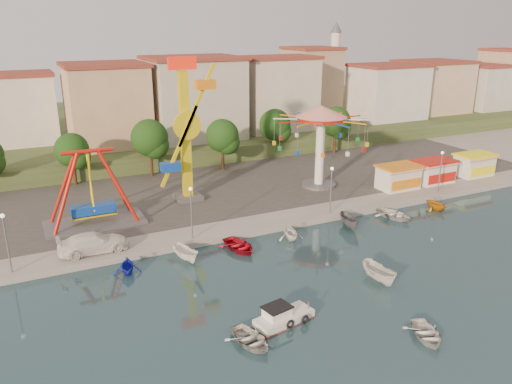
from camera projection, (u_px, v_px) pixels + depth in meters
ground at (337, 286)px, 41.05m from camera, size 200.00×200.00×0.00m
quay_deck at (148, 137)px, 93.80m from camera, size 200.00×100.00×0.60m
asphalt_pad at (208, 181)px, 66.43m from camera, size 90.00×28.00×0.01m
hill_terrace at (141, 126)px, 97.68m from camera, size 200.00×60.00×3.00m
pirate_ship_ride at (91, 189)px, 51.05m from camera, size 10.00×5.00×8.00m
kamikaze_tower at (188, 134)px, 56.99m from camera, size 5.10×3.10×16.50m
wave_swinger at (321, 128)px, 61.97m from camera, size 11.60×11.60×10.40m
booth_left at (398, 177)px, 62.96m from camera, size 5.40×3.78×3.08m
booth_mid at (434, 171)px, 65.45m from camera, size 5.40×3.78×3.08m
booth_right at (474, 164)px, 68.51m from camera, size 5.40×3.78×3.08m
lamp_post_0 at (7, 245)px, 41.19m from camera, size 0.14×0.14×5.00m
lamp_post_1 at (192, 215)px, 47.83m from camera, size 0.14×0.14×5.00m
lamp_post_2 at (331, 191)px, 54.46m from camera, size 0.14×0.14×5.00m
lamp_post_3 at (440, 173)px, 61.10m from camera, size 0.14×0.14×5.00m
tree_1 at (72, 150)px, 63.65m from camera, size 4.35×4.35×6.80m
tree_2 at (150, 138)px, 67.20m from camera, size 5.02×5.02×7.85m
tree_3 at (222, 136)px, 70.23m from camera, size 4.68×4.68×7.32m
tree_4 at (275, 125)px, 76.87m from camera, size 4.86×4.86×7.60m
tree_5 at (336, 122)px, 79.48m from camera, size 4.83×4.83×7.54m
building_1 at (20, 118)px, 73.67m from camera, size 12.33×9.01×8.63m
building_2 at (109, 103)px, 79.20m from camera, size 11.95×9.28×11.23m
building_3 at (198, 106)px, 82.56m from camera, size 12.59×10.50×9.20m
building_4 at (261, 98)px, 91.04m from camera, size 10.75×9.23×9.24m
building_5 at (328, 90)px, 94.64m from camera, size 12.77×10.96×11.21m
building_6 at (383, 85)px, 98.02m from camera, size 8.23×8.98×12.36m
building_7 at (411, 88)px, 107.72m from camera, size 11.59×10.93×8.76m
building_8 at (483, 79)px, 107.33m from camera, size 12.84×9.28×12.58m
minaret at (334, 67)px, 98.02m from camera, size 2.80×2.80×18.00m
cabin_motorboat at (283, 318)px, 35.76m from camera, size 4.68×2.49×1.57m
rowboat_a at (251, 339)px, 33.39m from camera, size 3.29×4.13×0.77m
rowboat_b at (426, 334)px, 34.04m from camera, size 3.58×4.17×0.73m
skiff at (379, 274)px, 41.41m from camera, size 1.49×3.92×1.51m
van at (93, 243)px, 45.47m from camera, size 6.27×2.63×1.81m
moored_boat_1 at (127, 265)px, 42.94m from camera, size 2.91×3.19×1.44m
moored_boat_2 at (186, 254)px, 45.15m from camera, size 2.13×3.73×1.36m
moored_boat_3 at (239, 246)px, 47.42m from camera, size 3.72×4.66×0.86m
moored_boat_4 at (291, 232)px, 49.65m from camera, size 2.93×3.26×1.53m
moored_boat_5 at (349, 221)px, 52.63m from camera, size 2.15×3.87×1.41m
moored_boat_6 at (394, 214)px, 55.23m from camera, size 3.92×4.82×0.88m
moored_boat_7 at (436, 203)px, 57.68m from camera, size 2.75×3.10×1.51m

